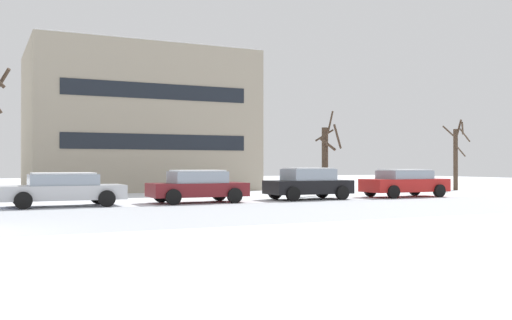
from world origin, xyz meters
name	(u,v)px	position (x,y,z in m)	size (l,w,h in m)	color
parked_car_silver	(63,189)	(3.66, 8.50, 0.68)	(4.60, 2.12, 1.31)	silver
parked_car_maroon	(198,186)	(9.12, 8.38, 0.71)	(4.12, 2.02, 1.39)	maroon
parked_car_black	(308,183)	(14.57, 8.40, 0.75)	(3.96, 2.00, 1.48)	black
parked_car_red	(405,183)	(20.02, 8.19, 0.72)	(4.37, 2.07, 1.39)	red
tree_far_mid	(326,158)	(17.38, 11.37, 1.98)	(1.62, 1.74, 4.46)	#423326
tree_far_left	(456,155)	(27.98, 12.87, 2.22)	(1.48, 1.47, 4.47)	#423326
building_far_right	(137,121)	(10.05, 22.68, 4.45)	(13.58, 9.75, 8.90)	#9E937F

